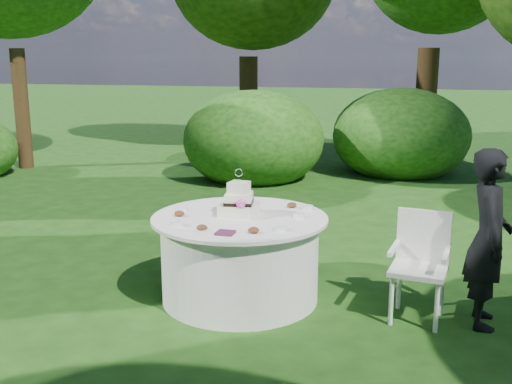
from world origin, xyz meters
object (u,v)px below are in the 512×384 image
Objects in this scene: table at (240,257)px; cake at (239,203)px; chair at (421,258)px; guest at (488,239)px; napkins at (225,233)px.

table is 0.50m from cake.
chair reaches higher than table.
cake is at bearing 113.33° from table.
napkins is at bearing 104.56° from guest.
napkins is 0.68m from table.
table is (-0.05, 0.55, -0.39)m from napkins.
napkins is 0.09× the size of table.
cake is at bearing 96.67° from napkins.
napkins is 0.61m from cake.
cake is (-0.07, 0.60, 0.10)m from napkins.
napkins is 0.10× the size of guest.
guest is at bearing 0.82° from table.
cake reaches higher than table.
chair reaches higher than napkins.
napkins is at bearing -158.85° from chair.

